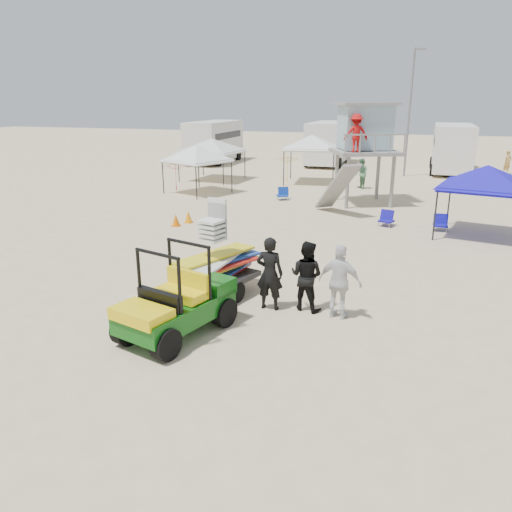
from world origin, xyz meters
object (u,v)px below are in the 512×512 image
(man_left, at_px, (270,273))
(canopy_blue, at_px, (488,169))
(utility_cart, at_px, (174,296))
(lifeguard_tower, at_px, (365,131))
(surf_trailer, at_px, (216,263))

(man_left, relative_size, canopy_blue, 0.52)
(canopy_blue, bearing_deg, utility_cart, -122.61)
(lifeguard_tower, distance_m, canopy_blue, 7.18)
(surf_trailer, distance_m, lifeguard_tower, 14.08)
(surf_trailer, bearing_deg, utility_cart, -90.13)
(lifeguard_tower, height_order, canopy_blue, lifeguard_tower)
(lifeguard_tower, bearing_deg, utility_cart, -97.16)
(surf_trailer, distance_m, canopy_blue, 11.27)
(utility_cart, distance_m, lifeguard_tower, 16.36)
(utility_cart, relative_size, lifeguard_tower, 0.61)
(surf_trailer, height_order, canopy_blue, canopy_blue)
(utility_cart, xyz_separation_m, surf_trailer, (0.01, 2.34, 0.01))
(man_left, xyz_separation_m, lifeguard_tower, (0.49, 13.99, 2.57))
(lifeguard_tower, bearing_deg, man_left, -92.02)
(utility_cart, height_order, canopy_blue, canopy_blue)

